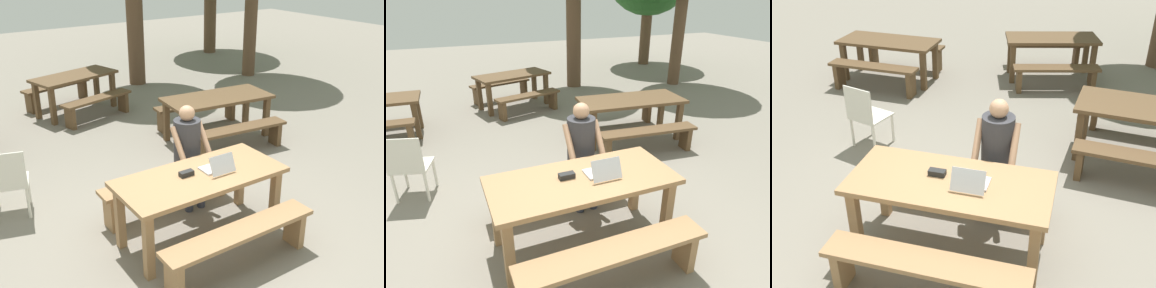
# 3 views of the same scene
# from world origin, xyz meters

# --- Properties ---
(ground_plane) EXTENTS (30.00, 30.00, 0.00)m
(ground_plane) POSITION_xyz_m (0.00, 0.00, 0.00)
(ground_plane) COLOR gray
(picnic_table_front) EXTENTS (1.84, 0.83, 0.78)m
(picnic_table_front) POSITION_xyz_m (0.00, 0.00, 0.66)
(picnic_table_front) COLOR #9E754C
(picnic_table_front) RESTS_ON ground
(bench_near) EXTENTS (1.74, 0.30, 0.46)m
(bench_near) POSITION_xyz_m (0.00, -0.69, 0.35)
(bench_near) COLOR #9E754C
(bench_near) RESTS_ON ground
(bench_far) EXTENTS (1.74, 0.30, 0.46)m
(bench_far) POSITION_xyz_m (0.00, 0.69, 0.35)
(bench_far) COLOR #9E754C
(bench_far) RESTS_ON ground
(laptop) EXTENTS (0.30, 0.30, 0.21)m
(laptop) POSITION_xyz_m (0.20, -0.04, 0.83)
(laptop) COLOR silver
(laptop) RESTS_ON picnic_table_front
(small_pouch) EXTENTS (0.16, 0.08, 0.05)m
(small_pouch) POSITION_xyz_m (-0.14, 0.06, 0.81)
(small_pouch) COLOR black
(small_pouch) RESTS_ON picnic_table_front
(person_seated) EXTENTS (0.44, 0.42, 1.31)m
(person_seated) POSITION_xyz_m (0.29, 0.66, 0.77)
(person_seated) COLOR #333847
(person_seated) RESTS_ON ground
(plastic_chair) EXTENTS (0.54, 0.54, 0.88)m
(plastic_chair) POSITION_xyz_m (-1.64, 1.60, 0.47)
(plastic_chair) COLOR silver
(plastic_chair) RESTS_ON ground
(picnic_table_rear) EXTENTS (1.74, 1.12, 0.75)m
(picnic_table_rear) POSITION_xyz_m (0.40, 4.83, 0.62)
(picnic_table_rear) COLOR brown
(picnic_table_rear) RESTS_ON ground
(bench_rear_south) EXTENTS (1.47, 0.67, 0.44)m
(bench_rear_south) POSITION_xyz_m (0.57, 4.20, 0.32)
(bench_rear_south) COLOR brown
(bench_rear_south) RESTS_ON ground
(bench_rear_north) EXTENTS (1.47, 0.67, 0.44)m
(bench_rear_north) POSITION_xyz_m (0.22, 5.47, 0.32)
(bench_rear_north) COLOR brown
(bench_rear_north) RESTS_ON ground
(picnic_table_distant) EXTENTS (1.87, 0.98, 0.74)m
(picnic_table_distant) POSITION_xyz_m (1.89, 2.23, 0.63)
(picnic_table_distant) COLOR brown
(picnic_table_distant) RESTS_ON ground
(bench_distant_south) EXTENTS (1.64, 0.46, 0.43)m
(bench_distant_south) POSITION_xyz_m (1.82, 1.54, 0.32)
(bench_distant_south) COLOR brown
(bench_distant_south) RESTS_ON ground
(bench_distant_north) EXTENTS (1.64, 0.46, 0.43)m
(bench_distant_north) POSITION_xyz_m (1.96, 2.92, 0.32)
(bench_distant_north) COLOR brown
(bench_distant_north) RESTS_ON ground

